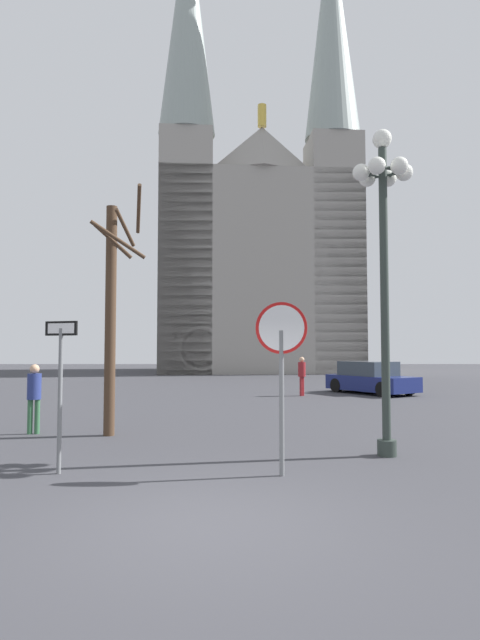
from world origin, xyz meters
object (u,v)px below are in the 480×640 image
Objects in this scene: stop_sign at (280,352)px; bare_tree at (110,310)px; street_lamp at (382,233)px; pedestrian_walking at (300,372)px; parked_car_near_navy at (368,379)px; cathedral at (255,233)px; one_way_arrow_sign at (58,378)px; pedestrian_standing at (32,392)px.

bare_tree is (-3.68, 3.75, 0.95)m from stop_sign.
pedestrian_walking is (-0.13, 12.20, -3.25)m from street_lamp.
cathedral is at bearing 101.61° from parked_car_near_navy.
cathedral is 37.54m from stop_sign.
cathedral is at bearing 83.02° from one_way_arrow_sign.
parked_car_near_navy is (8.78, 14.71, -0.87)m from one_way_arrow_sign.
street_lamp is 1.08× the size of bare_tree.
parked_car_near_navy is at bearing 70.76° from stop_sign.
parked_car_near_navy is at bearing -78.39° from cathedral.
one_way_arrow_sign is at bearing -88.76° from bare_tree.
bare_tree is at bearing 91.24° from one_way_arrow_sign.
pedestrian_walking is at bearing 60.44° from bare_tree.
pedestrian_standing is at bearing -134.69° from parked_car_near_navy.
one_way_arrow_sign is (-4.41, -36.01, -10.53)m from cathedral.
one_way_arrow_sign is 0.56× the size of parked_car_near_navy.
cathedral is at bearing 82.11° from bare_tree.
bare_tree reaches higher than parked_car_near_navy.
parked_car_near_navy is 2.66× the size of pedestrian_walking.
one_way_arrow_sign is 4.36m from pedestrian_standing.
cathedral reaches higher than pedestrian_standing.
cathedral is 6.88× the size of bare_tree.
bare_tree is 11.61m from pedestrian_walking.
street_lamp is 8.69m from pedestrian_standing.
stop_sign is (-0.81, -36.14, -10.10)m from cathedral.
pedestrian_standing is at bearing -127.75° from pedestrian_walking.
pedestrian_walking is (1.97, 13.71, -0.97)m from stop_sign.
one_way_arrow_sign is 0.43× the size of bare_tree.
cathedral reaches higher than one_way_arrow_sign.
street_lamp is 6.34m from bare_tree.
bare_tree is at bearing 158.79° from street_lamp.
parked_car_near_navy is (8.86, 11.10, -2.25)m from bare_tree.
one_way_arrow_sign is 6.46m from street_lamp.
bare_tree reaches higher than pedestrian_walking.
cathedral is 24.33× the size of pedestrian_standing.
parked_car_near_navy is (5.18, 14.85, -1.30)m from stop_sign.
street_lamp is 14.15m from parked_car_near_navy.
street_lamp is (2.10, 1.51, 2.28)m from stop_sign.
pedestrian_standing is at bearing 162.05° from street_lamp.
street_lamp reaches higher than bare_tree.
street_lamp is (1.29, -34.64, -7.82)m from cathedral.
bare_tree reaches higher than pedestrian_standing.
street_lamp is at bearing -87.86° from cathedral.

